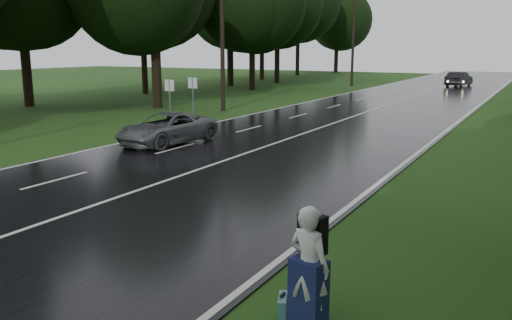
% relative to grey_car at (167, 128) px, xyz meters
% --- Properties ---
extents(ground, '(160.00, 160.00, 0.00)m').
position_rel_grey_car_xyz_m(ground, '(4.00, -8.74, -0.69)').
color(ground, '#214414').
rests_on(ground, ground).
extents(road, '(12.00, 140.00, 0.04)m').
position_rel_grey_car_xyz_m(road, '(4.00, 11.26, -0.67)').
color(road, black).
rests_on(road, ground).
extents(lane_center, '(0.12, 140.00, 0.01)m').
position_rel_grey_car_xyz_m(lane_center, '(4.00, 11.26, -0.64)').
color(lane_center, silver).
rests_on(lane_center, road).
extents(grey_car, '(2.69, 4.87, 1.29)m').
position_rel_grey_car_xyz_m(grey_car, '(0.00, 0.00, 0.00)').
color(grey_car, '#54585A').
rests_on(grey_car, road).
extents(far_car, '(2.29, 4.76, 1.51)m').
position_rel_grey_car_xyz_m(far_car, '(5.59, 42.15, 0.11)').
color(far_car, black).
rests_on(far_car, road).
extents(hitchhiker, '(0.76, 0.72, 1.85)m').
position_rel_grey_car_xyz_m(hitchhiker, '(11.21, -10.84, 0.17)').
color(hitchhiker, silver).
rests_on(hitchhiker, ground).
extents(suitcase, '(0.28, 0.45, 0.31)m').
position_rel_grey_car_xyz_m(suitcase, '(10.76, -10.79, -0.53)').
color(suitcase, teal).
rests_on(suitcase, ground).
extents(utility_pole_mid, '(1.80, 0.28, 10.27)m').
position_rel_grey_car_xyz_m(utility_pole_mid, '(-4.50, 11.48, -0.69)').
color(utility_pole_mid, black).
rests_on(utility_pole_mid, ground).
extents(utility_pole_far, '(1.80, 0.28, 9.00)m').
position_rel_grey_car_xyz_m(utility_pole_far, '(-4.50, 37.01, -0.69)').
color(utility_pole_far, black).
rests_on(utility_pole_far, ground).
extents(road_sign_a, '(0.58, 0.10, 2.42)m').
position_rel_grey_car_xyz_m(road_sign_a, '(-3.20, 4.31, -0.69)').
color(road_sign_a, white).
rests_on(road_sign_a, ground).
extents(road_sign_b, '(0.58, 0.10, 2.43)m').
position_rel_grey_car_xyz_m(road_sign_b, '(-3.20, 6.36, -0.69)').
color(road_sign_b, white).
rests_on(road_sign_b, ground).
extents(tree_left_d, '(8.85, 8.85, 13.82)m').
position_rel_grey_car_xyz_m(tree_left_d, '(-9.31, 10.71, -0.69)').
color(tree_left_d, black).
rests_on(tree_left_d, ground).
extents(tree_left_e, '(8.91, 8.91, 13.92)m').
position_rel_grey_car_xyz_m(tree_left_e, '(-11.30, 27.42, -0.69)').
color(tree_left_e, black).
rests_on(tree_left_e, ground).
extents(tree_left_f, '(9.79, 9.79, 15.30)m').
position_rel_grey_car_xyz_m(tree_left_f, '(-13.97, 38.08, -0.69)').
color(tree_left_f, black).
rests_on(tree_left_f, ground).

